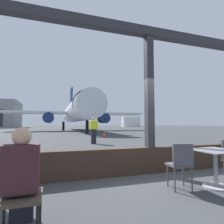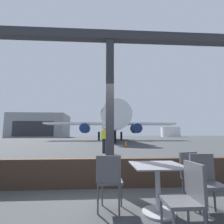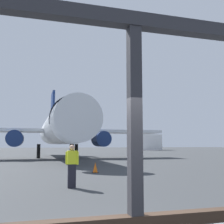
# 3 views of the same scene
# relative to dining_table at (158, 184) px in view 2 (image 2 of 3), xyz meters

# --- Properties ---
(ground_plane) EXTENTS (220.00, 220.00, 0.00)m
(ground_plane) POSITION_rel_dining_table_xyz_m (-0.71, 41.40, -0.45)
(ground_plane) COLOR #383A3D
(window_frame) EXTENTS (7.98, 0.24, 3.94)m
(window_frame) POSITION_rel_dining_table_xyz_m (-0.71, 1.40, 0.93)
(window_frame) COLOR #38281E
(window_frame) RESTS_ON ground
(dining_table) EXTENTS (0.82, 0.82, 0.75)m
(dining_table) POSITION_rel_dining_table_xyz_m (0.00, 0.00, 0.00)
(dining_table) COLOR slate
(dining_table) RESTS_ON ground
(cafe_chair_window_left) EXTENTS (0.40, 0.40, 0.92)m
(cafe_chair_window_left) POSITION_rel_dining_table_xyz_m (0.76, -0.08, 0.10)
(cafe_chair_window_left) COLOR #4C4C51
(cafe_chair_window_left) RESTS_ON ground
(cafe_chair_window_right) EXTENTS (0.48, 0.48, 0.91)m
(cafe_chair_window_right) POSITION_rel_dining_table_xyz_m (0.74, 0.24, 0.09)
(cafe_chair_window_right) COLOR #4C4C51
(cafe_chair_window_right) RESTS_ON ground
(cafe_chair_aisle_left) EXTENTS (0.41, 0.41, 0.91)m
(cafe_chair_aisle_left) POSITION_rel_dining_table_xyz_m (0.08, -0.81, 0.10)
(cafe_chair_aisle_left) COLOR #4C4C51
(cafe_chair_aisle_left) RESTS_ON ground
(cafe_chair_aisle_right) EXTENTS (0.45, 0.45, 0.90)m
(cafe_chair_aisle_right) POSITION_rel_dining_table_xyz_m (-0.78, 0.08, 0.09)
(cafe_chair_aisle_right) COLOR #4C4C51
(cafe_chair_aisle_right) RESTS_ON ground
(airplane) EXTENTS (26.46, 30.33, 10.66)m
(airplane) POSITION_rel_dining_table_xyz_m (0.94, 32.12, 3.26)
(airplane) COLOR silver
(airplane) RESTS_ON ground
(ground_crew_worker) EXTENTS (0.51, 0.32, 1.74)m
(ground_crew_worker) POSITION_rel_dining_table_xyz_m (-0.69, 8.75, 0.45)
(ground_crew_worker) COLOR black
(ground_crew_worker) RESTS_ON ground
(traffic_cone) EXTENTS (0.36, 0.36, 0.65)m
(traffic_cone) POSITION_rel_dining_table_xyz_m (1.54, 14.38, -0.14)
(traffic_cone) COLOR orange
(traffic_cone) RESTS_ON ground
(distant_hangar) EXTENTS (22.44, 15.88, 9.79)m
(distant_hangar) POSITION_rel_dining_table_xyz_m (-27.33, 72.87, 4.44)
(distant_hangar) COLOR gray
(distant_hangar) RESTS_ON ground
(fuel_storage_tank) EXTENTS (9.05, 9.05, 4.71)m
(fuel_storage_tank) POSITION_rel_dining_table_xyz_m (32.40, 78.06, 1.91)
(fuel_storage_tank) COLOR white
(fuel_storage_tank) RESTS_ON ground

